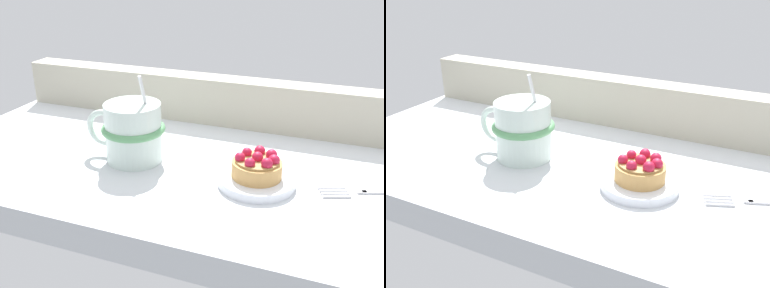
{
  "view_description": "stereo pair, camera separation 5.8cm",
  "coord_description": "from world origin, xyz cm",
  "views": [
    {
      "loc": [
        15.5,
        -52.74,
        27.73
      ],
      "look_at": [
        -3.53,
        -2.73,
        4.1
      ],
      "focal_mm": 40.72,
      "sensor_mm": 36.0,
      "label": 1
    },
    {
      "loc": [
        20.84,
        -50.37,
        27.73
      ],
      "look_at": [
        -3.53,
        -2.73,
        4.1
      ],
      "focal_mm": 40.72,
      "sensor_mm": 36.0,
      "label": 2
    }
  ],
  "objects": [
    {
      "name": "coffee_mug",
      "position": [
        -12.83,
        -2.2,
        4.35
      ],
      "size": [
        12.23,
        9.09,
        12.72
      ],
      "color": "silver",
      "rests_on": "ground_plane"
    },
    {
      "name": "raspberry_tart",
      "position": [
        5.62,
        -3.23,
        2.64
      ],
      "size": [
        6.47,
        6.47,
        3.5
      ],
      "color": "tan",
      "rests_on": "dessert_plate"
    },
    {
      "name": "dessert_plate",
      "position": [
        5.57,
        -3.25,
        0.55
      ],
      "size": [
        10.06,
        10.06,
        1.17
      ],
      "color": "silver",
      "rests_on": "ground_plane"
    },
    {
      "name": "ground_plane",
      "position": [
        0.0,
        0.0,
        -2.03
      ],
      "size": [
        89.16,
        38.57,
        4.06
      ],
      "primitive_type": "cube",
      "color": "silver"
    },
    {
      "name": "window_rail_back",
      "position": [
        0.0,
        16.92,
        4.03
      ],
      "size": [
        87.38,
        4.73,
        8.05
      ],
      "primitive_type": "cube",
      "color": "#B2AD99",
      "rests_on": "ground_plane"
    }
  ]
}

